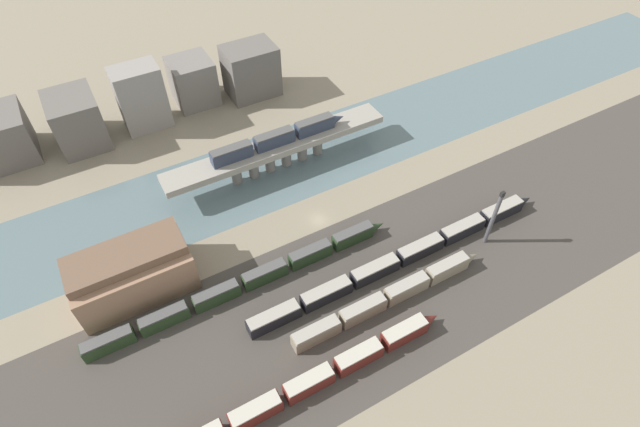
# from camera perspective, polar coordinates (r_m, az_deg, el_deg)

# --- Properties ---
(ground_plane) EXTENTS (400.00, 400.00, 0.00)m
(ground_plane) POSITION_cam_1_polar(r_m,az_deg,el_deg) (122.72, -0.18, -0.75)
(ground_plane) COLOR gray
(railbed_yard) EXTENTS (280.00, 42.00, 0.01)m
(railbed_yard) POSITION_cam_1_polar(r_m,az_deg,el_deg) (110.49, 5.93, -8.90)
(railbed_yard) COLOR #423D38
(railbed_yard) RESTS_ON ground
(river_water) EXTENTS (320.00, 29.01, 0.01)m
(river_water) POSITION_cam_1_polar(r_m,az_deg,el_deg) (136.97, -4.74, 5.38)
(river_water) COLOR slate
(river_water) RESTS_ON ground
(bridge) EXTENTS (61.81, 7.48, 7.89)m
(bridge) POSITION_cam_1_polar(r_m,az_deg,el_deg) (133.00, -4.90, 7.31)
(bridge) COLOR gray
(bridge) RESTS_ON ground
(train_on_bridge) EXTENTS (38.06, 2.98, 3.80)m
(train_on_bridge) POSITION_cam_1_polar(r_m,az_deg,el_deg) (130.87, -4.72, 8.65)
(train_on_bridge) COLOR #2D384C
(train_on_bridge) RESTS_ON bridge
(train_yard_near) EXTENTS (56.64, 3.12, 3.72)m
(train_yard_near) POSITION_cam_1_polar(r_m,az_deg,el_deg) (98.34, -0.56, -18.48)
(train_yard_near) COLOR #5B1E19
(train_yard_near) RESTS_ON ground
(train_yard_mid) EXTENTS (47.00, 2.80, 3.92)m
(train_yard_mid) POSITION_cam_1_polar(r_m,az_deg,el_deg) (107.93, 7.95, -9.42)
(train_yard_mid) COLOR gray
(train_yard_mid) RESTS_ON ground
(train_yard_far) EXTENTS (77.37, 3.06, 3.53)m
(train_yard_far) POSITION_cam_1_polar(r_m,az_deg,el_deg) (114.85, 9.51, -4.92)
(train_yard_far) COLOR black
(train_yard_far) RESTS_ON ground
(train_yard_outer) EXTENTS (70.42, 2.65, 3.79)m
(train_yard_outer) POSITION_cam_1_polar(r_m,az_deg,el_deg) (110.19, -8.46, -7.82)
(train_yard_outer) COLOR #23381E
(train_yard_outer) RESTS_ON ground
(warehouse_building) EXTENTS (24.39, 13.81, 12.18)m
(warehouse_building) POSITION_cam_1_polar(r_m,az_deg,el_deg) (113.13, -20.75, -6.21)
(warehouse_building) COLOR #937056
(warehouse_building) RESTS_ON ground
(signal_tower) EXTENTS (1.00, 0.92, 16.46)m
(signal_tower) POSITION_cam_1_polar(r_m,az_deg,el_deg) (118.78, 19.19, -0.53)
(signal_tower) COLOR #4C4C51
(signal_tower) RESTS_ON ground
(city_block_left) EXTENTS (12.70, 15.33, 14.85)m
(city_block_left) POSITION_cam_1_polar(r_m,az_deg,el_deg) (155.15, -26.01, 9.51)
(city_block_left) COLOR #605B56
(city_block_left) RESTS_ON ground
(city_block_center) EXTENTS (12.92, 8.73, 18.87)m
(city_block_center) POSITION_cam_1_polar(r_m,az_deg,el_deg) (153.77, -19.72, 12.35)
(city_block_center) COLOR gray
(city_block_center) RESTS_ON ground
(city_block_right) EXTENTS (12.27, 12.32, 13.94)m
(city_block_right) POSITION_cam_1_polar(r_m,az_deg,el_deg) (161.29, -14.31, 14.41)
(city_block_right) COLOR slate
(city_block_right) RESTS_ON ground
(city_block_far_right) EXTENTS (15.53, 11.54, 15.77)m
(city_block_far_right) POSITION_cam_1_polar(r_m,az_deg,el_deg) (161.35, -7.89, 15.86)
(city_block_far_right) COLOR #605B56
(city_block_far_right) RESTS_ON ground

